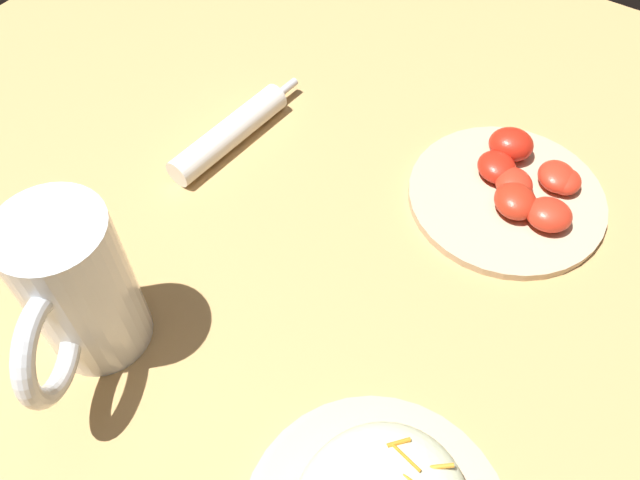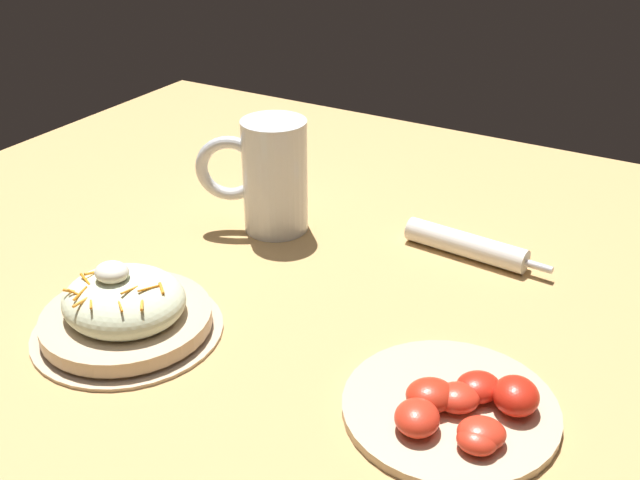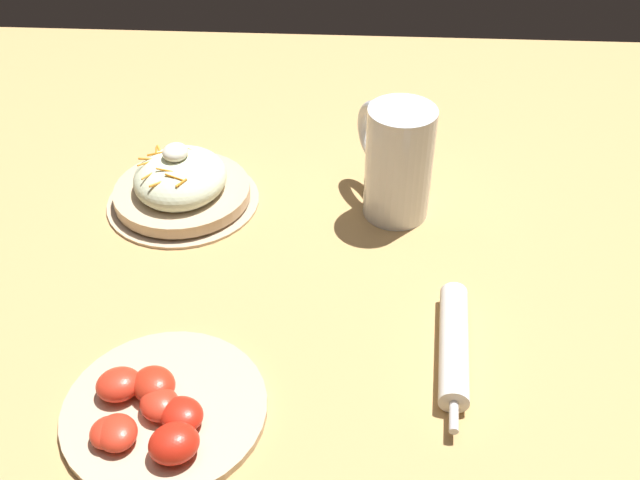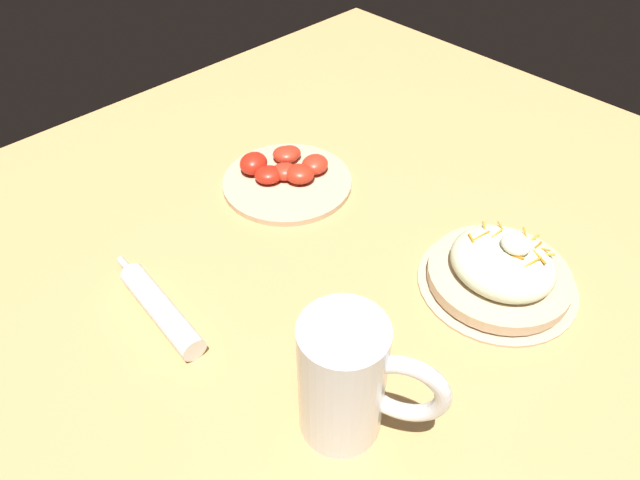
{
  "view_description": "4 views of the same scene",
  "coord_description": "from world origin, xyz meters",
  "px_view_note": "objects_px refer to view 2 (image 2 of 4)",
  "views": [
    {
      "loc": [
        0.24,
        0.15,
        0.55
      ],
      "look_at": [
        -0.06,
        -0.05,
        0.07
      ],
      "focal_mm": 35.85,
      "sensor_mm": 36.0,
      "label": 1
    },
    {
      "loc": [
        -0.45,
        0.64,
        0.52
      ],
      "look_at": [
        -0.05,
        -0.05,
        0.08
      ],
      "focal_mm": 42.74,
      "sensor_mm": 36.0,
      "label": 2
    },
    {
      "loc": [
        -0.75,
        -0.13,
        0.64
      ],
      "look_at": [
        -0.07,
        -0.09,
        0.09
      ],
      "focal_mm": 41.28,
      "sensor_mm": 36.0,
      "label": 3
    },
    {
      "loc": [
        0.34,
        -0.45,
        0.61
      ],
      "look_at": [
        -0.08,
        -0.04,
        0.07
      ],
      "focal_mm": 32.74,
      "sensor_mm": 36.0,
      "label": 4
    }
  ],
  "objects_px": {
    "beer_mug": "(272,181)",
    "tomato_plate": "(457,407)",
    "napkin_roll": "(467,245)",
    "salad_plate": "(125,311)"
  },
  "relations": [
    {
      "from": "beer_mug",
      "to": "napkin_roll",
      "type": "height_order",
      "value": "beer_mug"
    },
    {
      "from": "salad_plate",
      "to": "tomato_plate",
      "type": "xyz_separation_m",
      "value": [
        -0.39,
        -0.05,
        -0.02
      ]
    },
    {
      "from": "beer_mug",
      "to": "tomato_plate",
      "type": "xyz_separation_m",
      "value": [
        -0.38,
        0.26,
        -0.06
      ]
    },
    {
      "from": "salad_plate",
      "to": "tomato_plate",
      "type": "bearing_deg",
      "value": -172.22
    },
    {
      "from": "beer_mug",
      "to": "tomato_plate",
      "type": "height_order",
      "value": "beer_mug"
    },
    {
      "from": "salad_plate",
      "to": "tomato_plate",
      "type": "height_order",
      "value": "salad_plate"
    },
    {
      "from": "napkin_roll",
      "to": "tomato_plate",
      "type": "height_order",
      "value": "tomato_plate"
    },
    {
      "from": "beer_mug",
      "to": "napkin_roll",
      "type": "relative_size",
      "value": 0.79
    },
    {
      "from": "beer_mug",
      "to": "napkin_roll",
      "type": "bearing_deg",
      "value": -167.23
    },
    {
      "from": "beer_mug",
      "to": "napkin_roll",
      "type": "xyz_separation_m",
      "value": [
        -0.28,
        -0.06,
        -0.06
      ]
    }
  ]
}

